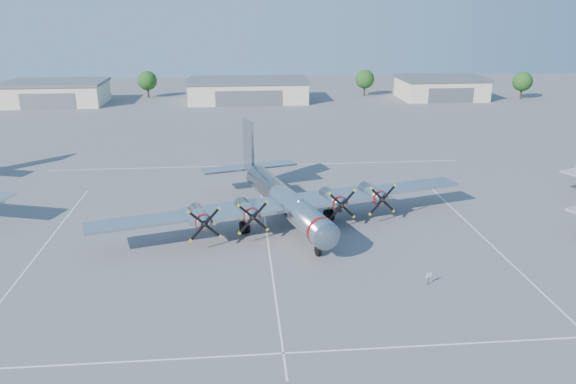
{
  "coord_description": "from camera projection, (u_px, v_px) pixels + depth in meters",
  "views": [
    {
      "loc": [
        -2.64,
        -54.65,
        22.7
      ],
      "look_at": [
        2.57,
        2.9,
        3.2
      ],
      "focal_mm": 35.0,
      "sensor_mm": 36.0,
      "label": 1
    }
  ],
  "objects": [
    {
      "name": "hangar_center",
      "position": [
        248.0,
        90.0,
        135.53
      ],
      "size": [
        28.6,
        14.6,
        5.4
      ],
      "color": "beige",
      "rests_on": "ground"
    },
    {
      "name": "main_bomber_b29",
      "position": [
        282.0,
        221.0,
        61.59
      ],
      "size": [
        47.11,
        38.24,
        9.06
      ],
      "primitive_type": null,
      "rotation": [
        0.0,
        0.0,
        0.28
      ],
      "color": "silver",
      "rests_on": "ground"
    },
    {
      "name": "tree_east",
      "position": [
        365.0,
        79.0,
        143.3
      ],
      "size": [
        4.8,
        4.8,
        6.64
      ],
      "color": "#382619",
      "rests_on": "ground"
    },
    {
      "name": "info_placard",
      "position": [
        429.0,
        277.0,
        47.35
      ],
      "size": [
        0.55,
        0.27,
        1.11
      ],
      "rotation": [
        0.0,
        0.0,
        0.41
      ],
      "color": "black",
      "rests_on": "ground"
    },
    {
      "name": "ground",
      "position": [
        266.0,
        230.0,
        59.05
      ],
      "size": [
        260.0,
        260.0,
        0.0
      ],
      "primitive_type": "plane",
      "color": "#535356",
      "rests_on": "ground"
    },
    {
      "name": "hangar_west",
      "position": [
        56.0,
        93.0,
        131.68
      ],
      "size": [
        22.6,
        14.6,
        5.4
      ],
      "color": "beige",
      "rests_on": "ground"
    },
    {
      "name": "parking_lines",
      "position": [
        267.0,
        237.0,
        57.4
      ],
      "size": [
        60.0,
        50.08,
        0.01
      ],
      "color": "silver",
      "rests_on": "ground"
    },
    {
      "name": "tree_far_east",
      "position": [
        523.0,
        82.0,
        139.0
      ],
      "size": [
        4.8,
        4.8,
        6.64
      ],
      "color": "#382619",
      "rests_on": "ground"
    },
    {
      "name": "tree_west",
      "position": [
        147.0,
        81.0,
        140.49
      ],
      "size": [
        4.8,
        4.8,
        6.64
      ],
      "color": "#382619",
      "rests_on": "ground"
    },
    {
      "name": "hangar_east",
      "position": [
        441.0,
        88.0,
        139.63
      ],
      "size": [
        20.6,
        14.6,
        5.4
      ],
      "color": "beige",
      "rests_on": "ground"
    }
  ]
}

